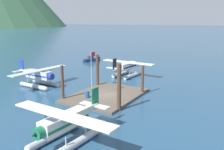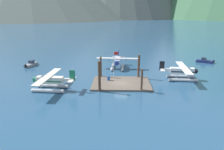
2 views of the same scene
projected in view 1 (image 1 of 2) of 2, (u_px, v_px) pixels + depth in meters
The scene contains 12 objects.
ground_plane at pixel (106, 96), 33.31m from camera, with size 1200.00×1200.00×0.00m, color navy.
dock_platform at pixel (106, 95), 33.27m from camera, with size 11.26×8.22×0.30m, color brown.
piling_near_left at pixel (119, 87), 27.45m from camera, with size 0.49×0.49×5.51m, color #4C3323.
piling_near_right at pixel (143, 80), 34.04m from camera, with size 0.37×0.37×4.07m, color #4C3323.
piling_far_left at pixel (62, 83), 31.09m from camera, with size 0.38×0.38×4.62m, color #4C3323.
piling_far_right at pixel (97, 71), 37.77m from camera, with size 0.48×0.48×5.06m, color #4C3323.
flagpole at pixel (92, 68), 31.94m from camera, with size 0.95×0.10×5.99m.
fuel_drum at pixel (87, 94), 31.67m from camera, with size 0.62×0.62×0.88m.
seaplane_cream_port_aft at pixel (65, 125), 20.30m from camera, with size 7.97×10.47×3.84m.
seaplane_white_stbd_fwd at pixel (127, 68), 45.20m from camera, with size 7.97×10.48×3.84m.
seaplane_silver_bow_centre at pixel (39, 77), 38.06m from camera, with size 10.46×7.98×3.84m.
boat_navy_open_east at pixel (91, 60), 62.11m from camera, with size 4.49×3.22×1.50m.
Camera 1 is at (-27.29, -16.50, 10.07)m, focal length 39.02 mm.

